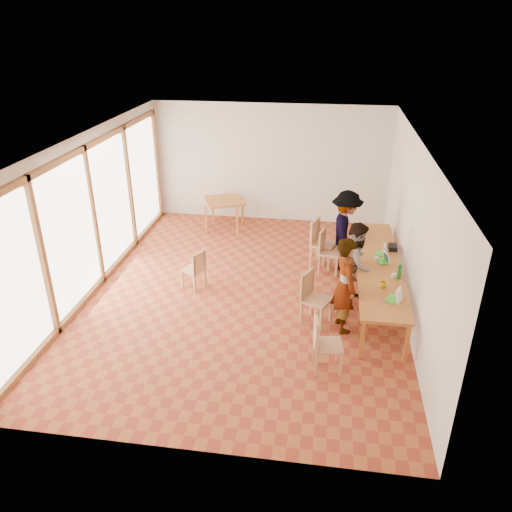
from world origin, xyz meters
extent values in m
plane|color=#9B4C25|center=(0.00, 0.00, 0.00)|extent=(8.00, 8.00, 0.00)
cube|color=beige|center=(0.00, 4.00, 1.50)|extent=(6.00, 0.10, 3.00)
cube|color=beige|center=(0.00, -4.00, 1.50)|extent=(6.00, 0.10, 3.00)
cube|color=beige|center=(3.00, 0.00, 1.50)|extent=(0.10, 8.00, 3.00)
cube|color=white|center=(-2.96, 0.00, 1.50)|extent=(0.10, 8.00, 3.00)
cube|color=white|center=(0.00, 0.00, 3.02)|extent=(6.00, 8.00, 0.04)
cube|color=#B46228|center=(2.50, 0.14, 0.72)|extent=(0.80, 4.00, 0.05)
cube|color=#B46228|center=(2.16, -1.80, 0.35)|extent=(0.06, 0.06, 0.70)
cube|color=#B46228|center=(2.16, 2.08, 0.35)|extent=(0.06, 0.06, 0.70)
cube|color=#B46228|center=(2.84, -1.80, 0.35)|extent=(0.06, 0.06, 0.70)
cube|color=#B46228|center=(2.84, 2.08, 0.35)|extent=(0.06, 0.06, 0.70)
cube|color=#B46228|center=(-1.06, 3.20, 0.72)|extent=(0.90, 0.90, 0.05)
cube|color=#B46228|center=(-1.45, 2.81, 0.35)|extent=(0.05, 0.05, 0.70)
cube|color=#B46228|center=(-1.45, 3.59, 0.35)|extent=(0.05, 0.05, 0.70)
cube|color=#B46228|center=(-0.67, 2.81, 0.35)|extent=(0.05, 0.05, 0.70)
cube|color=#B46228|center=(-0.67, 3.59, 0.35)|extent=(0.05, 0.05, 0.70)
cube|color=tan|center=(1.63, -2.13, 0.44)|extent=(0.48, 0.48, 0.04)
cube|color=tan|center=(1.44, -2.16, 0.68)|extent=(0.09, 0.43, 0.45)
cube|color=tan|center=(1.41, -0.86, 0.46)|extent=(0.59, 0.59, 0.04)
cube|color=tan|center=(1.23, -0.77, 0.71)|extent=(0.23, 0.42, 0.47)
cube|color=tan|center=(1.48, 1.43, 0.49)|extent=(0.61, 0.61, 0.05)
cube|color=tan|center=(1.27, 1.50, 0.76)|extent=(0.20, 0.47, 0.50)
cube|color=tan|center=(1.63, 1.14, 0.44)|extent=(0.52, 0.52, 0.04)
cube|color=tan|center=(1.44, 1.18, 0.69)|extent=(0.14, 0.43, 0.45)
cube|color=tan|center=(-1.05, 0.08, 0.38)|extent=(0.49, 0.49, 0.04)
cube|color=tan|center=(-0.90, 0.01, 0.59)|extent=(0.19, 0.35, 0.39)
imported|color=gray|center=(1.87, -0.96, 0.85)|extent=(0.58, 0.72, 1.71)
imported|color=gray|center=(2.10, -0.01, 0.80)|extent=(0.78, 0.90, 1.59)
imported|color=gray|center=(1.91, 1.35, 0.86)|extent=(0.70, 1.15, 1.73)
cube|color=green|center=(2.64, -1.17, 0.76)|extent=(0.28, 0.32, 0.03)
cube|color=white|center=(2.72, -1.21, 0.86)|extent=(0.17, 0.25, 0.22)
cube|color=green|center=(2.57, 0.20, 0.76)|extent=(0.24, 0.28, 0.02)
cube|color=white|center=(2.65, 0.23, 0.85)|extent=(0.14, 0.23, 0.20)
cube|color=green|center=(2.57, 0.55, 0.76)|extent=(0.20, 0.26, 0.03)
cube|color=white|center=(2.66, 0.55, 0.85)|extent=(0.09, 0.23, 0.20)
imported|color=gold|center=(2.52, -0.77, 0.80)|extent=(0.17, 0.17, 0.10)
cylinder|color=#106620|center=(2.81, -0.42, 0.89)|extent=(0.07, 0.07, 0.28)
cylinder|color=silver|center=(2.47, 0.23, 0.80)|extent=(0.07, 0.07, 0.09)
cylinder|color=white|center=(2.73, -0.36, 0.78)|extent=(0.08, 0.08, 0.06)
cube|color=#BE3E69|center=(2.50, -1.19, 0.76)|extent=(0.05, 0.10, 0.01)
cube|color=black|center=(2.82, 0.81, 0.80)|extent=(0.16, 0.26, 0.09)
camera|label=1|loc=(1.46, -8.40, 4.93)|focal=35.00mm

